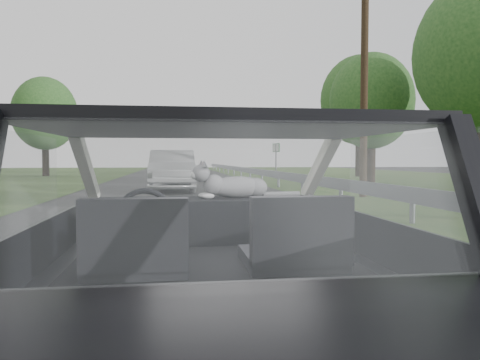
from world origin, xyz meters
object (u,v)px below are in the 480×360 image
object	(u,v)px
cat	(237,186)
highway_sign	(276,161)
utility_pole	(364,85)
other_car	(172,170)
subject_car	(213,256)

from	to	relation	value
cat	highway_sign	bearing A→B (deg)	63.15
utility_pole	cat	bearing A→B (deg)	-116.54
cat	highway_sign	distance (m)	26.75
cat	other_car	size ratio (longest dim) A/B	0.12
cat	other_car	xyz separation A→B (m)	(-0.54, 15.74, -0.26)
other_car	utility_pole	xyz separation A→B (m)	(6.32, -4.16, 2.90)
cat	utility_pole	xyz separation A→B (m)	(5.79, 11.59, 2.64)
cat	subject_car	bearing A→B (deg)	-122.65
cat	highway_sign	xyz separation A→B (m)	(5.99, 26.07, 0.05)
subject_car	cat	world-z (taller)	subject_car
other_car	utility_pole	size ratio (longest dim) A/B	0.67
highway_sign	utility_pole	size ratio (longest dim) A/B	0.31
highway_sign	other_car	bearing A→B (deg)	-138.21
utility_pole	subject_car	bearing A→B (deg)	-116.14
subject_car	highway_sign	distance (m)	27.44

